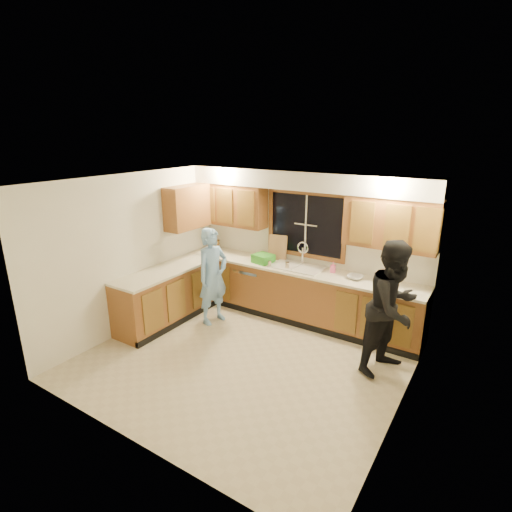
{
  "coord_description": "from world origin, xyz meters",
  "views": [
    {
      "loc": [
        2.81,
        -4.08,
        3.1
      ],
      "look_at": [
        -0.21,
        0.65,
        1.34
      ],
      "focal_mm": 28.0,
      "sensor_mm": 36.0,
      "label": 1
    }
  ],
  "objects_px": {
    "woman": "(393,308)",
    "soap_bottle": "(333,267)",
    "dish_crate": "(263,259)",
    "dishwasher": "(254,286)",
    "man": "(213,276)",
    "sink": "(297,271)",
    "stove": "(141,308)",
    "bowl": "(355,277)",
    "knife_block": "(217,245)"
  },
  "relations": [
    {
      "from": "man",
      "to": "soap_bottle",
      "type": "relative_size",
      "value": 9.21
    },
    {
      "from": "dish_crate",
      "to": "soap_bottle",
      "type": "xyz_separation_m",
      "value": [
        1.21,
        0.17,
        0.01
      ]
    },
    {
      "from": "man",
      "to": "bowl",
      "type": "bearing_deg",
      "value": -56.87
    },
    {
      "from": "man",
      "to": "woman",
      "type": "distance_m",
      "value": 2.88
    },
    {
      "from": "soap_bottle",
      "to": "sink",
      "type": "bearing_deg",
      "value": -171.13
    },
    {
      "from": "dishwasher",
      "to": "woman",
      "type": "bearing_deg",
      "value": -15.16
    },
    {
      "from": "dishwasher",
      "to": "dish_crate",
      "type": "xyz_separation_m",
      "value": [
        0.23,
        -0.07,
        0.58
      ]
    },
    {
      "from": "knife_block",
      "to": "bowl",
      "type": "xyz_separation_m",
      "value": [
        2.76,
        -0.09,
        -0.07
      ]
    },
    {
      "from": "stove",
      "to": "dish_crate",
      "type": "xyz_separation_m",
      "value": [
        1.18,
        1.74,
        0.54
      ]
    },
    {
      "from": "dish_crate",
      "to": "soap_bottle",
      "type": "height_order",
      "value": "soap_bottle"
    },
    {
      "from": "dishwasher",
      "to": "man",
      "type": "height_order",
      "value": "man"
    },
    {
      "from": "woman",
      "to": "soap_bottle",
      "type": "xyz_separation_m",
      "value": [
        -1.17,
        0.82,
        0.1
      ]
    },
    {
      "from": "dishwasher",
      "to": "woman",
      "type": "relative_size",
      "value": 0.45
    },
    {
      "from": "stove",
      "to": "woman",
      "type": "height_order",
      "value": "woman"
    },
    {
      "from": "stove",
      "to": "dish_crate",
      "type": "bearing_deg",
      "value": 55.85
    },
    {
      "from": "knife_block",
      "to": "soap_bottle",
      "type": "bearing_deg",
      "value": -33.94
    },
    {
      "from": "woman",
      "to": "dish_crate",
      "type": "height_order",
      "value": "woman"
    },
    {
      "from": "man",
      "to": "knife_block",
      "type": "height_order",
      "value": "man"
    },
    {
      "from": "man",
      "to": "knife_block",
      "type": "xyz_separation_m",
      "value": [
        -0.65,
        0.94,
        0.21
      ]
    },
    {
      "from": "sink",
      "to": "knife_block",
      "type": "height_order",
      "value": "sink"
    },
    {
      "from": "sink",
      "to": "bowl",
      "type": "bearing_deg",
      "value": -0.26
    },
    {
      "from": "dish_crate",
      "to": "soap_bottle",
      "type": "bearing_deg",
      "value": 8.17
    },
    {
      "from": "knife_block",
      "to": "woman",
      "type": "bearing_deg",
      "value": -47.01
    },
    {
      "from": "stove",
      "to": "bowl",
      "type": "bearing_deg",
      "value": 33.01
    },
    {
      "from": "man",
      "to": "soap_bottle",
      "type": "bearing_deg",
      "value": -49.76
    },
    {
      "from": "man",
      "to": "knife_block",
      "type": "bearing_deg",
      "value": 45.59
    },
    {
      "from": "soap_bottle",
      "to": "dish_crate",
      "type": "bearing_deg",
      "value": -171.83
    },
    {
      "from": "dish_crate",
      "to": "dishwasher",
      "type": "bearing_deg",
      "value": 164.06
    },
    {
      "from": "stove",
      "to": "dish_crate",
      "type": "height_order",
      "value": "dish_crate"
    },
    {
      "from": "sink",
      "to": "stove",
      "type": "relative_size",
      "value": 0.96
    },
    {
      "from": "soap_bottle",
      "to": "woman",
      "type": "bearing_deg",
      "value": -34.92
    },
    {
      "from": "dish_crate",
      "to": "bowl",
      "type": "distance_m",
      "value": 1.62
    },
    {
      "from": "sink",
      "to": "dishwasher",
      "type": "relative_size",
      "value": 1.05
    },
    {
      "from": "sink",
      "to": "dish_crate",
      "type": "xyz_separation_m",
      "value": [
        -0.62,
        -0.08,
        0.13
      ]
    },
    {
      "from": "sink",
      "to": "bowl",
      "type": "height_order",
      "value": "sink"
    },
    {
      "from": "dishwasher",
      "to": "bowl",
      "type": "distance_m",
      "value": 1.93
    },
    {
      "from": "bowl",
      "to": "man",
      "type": "bearing_deg",
      "value": -158.09
    },
    {
      "from": "stove",
      "to": "man",
      "type": "bearing_deg",
      "value": 54.74
    },
    {
      "from": "dishwasher",
      "to": "soap_bottle",
      "type": "distance_m",
      "value": 1.57
    },
    {
      "from": "soap_bottle",
      "to": "bowl",
      "type": "relative_size",
      "value": 0.73
    },
    {
      "from": "man",
      "to": "dishwasher",
      "type": "bearing_deg",
      "value": -6.28
    },
    {
      "from": "sink",
      "to": "knife_block",
      "type": "relative_size",
      "value": 4.43
    },
    {
      "from": "sink",
      "to": "woman",
      "type": "bearing_deg",
      "value": -22.28
    },
    {
      "from": "dish_crate",
      "to": "soap_bottle",
      "type": "relative_size",
      "value": 1.79
    },
    {
      "from": "dishwasher",
      "to": "dish_crate",
      "type": "bearing_deg",
      "value": -15.94
    },
    {
      "from": "dishwasher",
      "to": "man",
      "type": "distance_m",
      "value": 0.97
    },
    {
      "from": "dishwasher",
      "to": "woman",
      "type": "xyz_separation_m",
      "value": [
        2.61,
        -0.71,
        0.5
      ]
    },
    {
      "from": "woman",
      "to": "knife_block",
      "type": "xyz_separation_m",
      "value": [
        -3.53,
        0.81,
        0.11
      ]
    },
    {
      "from": "sink",
      "to": "bowl",
      "type": "xyz_separation_m",
      "value": [
        1.0,
        -0.0,
        0.08
      ]
    },
    {
      "from": "dishwasher",
      "to": "knife_block",
      "type": "height_order",
      "value": "knife_block"
    }
  ]
}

